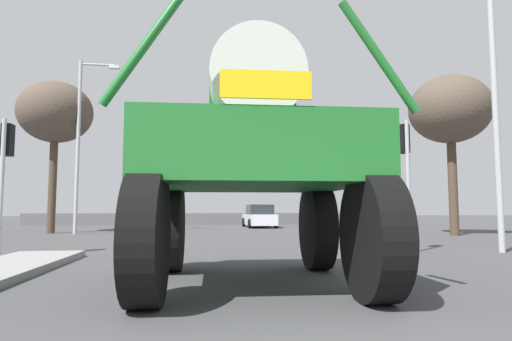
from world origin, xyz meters
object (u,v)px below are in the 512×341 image
(oversize_sprayer, at_px, (252,163))
(bare_tree_right, at_px, (450,111))
(traffic_signal_near_right, at_px, (405,156))
(sedan_ahead, at_px, (259,217))
(bare_tree_left, at_px, (55,113))
(traffic_signal_near_left, at_px, (6,157))
(streetlight_near_right, at_px, (499,87))
(streetlight_far_left, at_px, (81,137))
(traffic_signal_far_left, at_px, (173,191))

(oversize_sprayer, xyz_separation_m, bare_tree_right, (10.88, 12.00, 3.92))
(bare_tree_right, bearing_deg, traffic_signal_near_right, -128.88)
(sedan_ahead, height_order, bare_tree_left, bare_tree_left)
(traffic_signal_near_left, height_order, traffic_signal_near_right, traffic_signal_near_right)
(streetlight_near_right, xyz_separation_m, streetlight_far_left, (-14.63, 10.78, -0.01))
(traffic_signal_far_left, relative_size, streetlight_far_left, 0.37)
(oversize_sprayer, distance_m, bare_tree_left, 18.81)
(traffic_signal_near_left, xyz_separation_m, traffic_signal_far_left, (3.22, 16.38, -0.23))
(traffic_signal_near_left, height_order, traffic_signal_far_left, traffic_signal_near_left)
(streetlight_far_left, relative_size, bare_tree_left, 1.10)
(traffic_signal_near_right, bearing_deg, bare_tree_right, 51.12)
(oversize_sprayer, xyz_separation_m, bare_tree_left, (-8.48, 16.26, 4.19))
(sedan_ahead, height_order, traffic_signal_near_right, traffic_signal_near_right)
(traffic_signal_near_right, xyz_separation_m, bare_tree_left, (-13.47, 11.56, 3.43))
(oversize_sprayer, relative_size, streetlight_far_left, 0.58)
(traffic_signal_far_left, relative_size, bare_tree_left, 0.41)
(oversize_sprayer, bearing_deg, streetlight_near_right, -59.27)
(sedan_ahead, relative_size, traffic_signal_near_right, 1.10)
(bare_tree_left, bearing_deg, sedan_ahead, 26.28)
(traffic_signal_far_left, bearing_deg, sedan_ahead, 8.32)
(streetlight_near_right, bearing_deg, sedan_ahead, 105.32)
(traffic_signal_near_right, bearing_deg, streetlight_far_left, 138.61)
(streetlight_far_left, bearing_deg, oversize_sprayer, -65.66)
(traffic_signal_near_right, xyz_separation_m, traffic_signal_far_left, (-7.67, 16.39, -0.40))
(streetlight_near_right, xyz_separation_m, bare_tree_left, (-16.27, 11.91, 1.39))
(sedan_ahead, height_order, streetlight_far_left, streetlight_far_left)
(traffic_signal_near_left, distance_m, bare_tree_right, 18.60)
(streetlight_far_left, bearing_deg, traffic_signal_far_left, 55.07)
(traffic_signal_near_left, bearing_deg, bare_tree_left, 102.58)
(sedan_ahead, height_order, traffic_signal_near_left, traffic_signal_near_left)
(streetlight_near_right, xyz_separation_m, bare_tree_right, (3.09, 7.65, 1.11))
(streetlight_far_left, distance_m, bare_tree_left, 2.43)
(oversize_sprayer, distance_m, streetlight_far_left, 16.84)
(traffic_signal_near_left, relative_size, bare_tree_left, 0.45)
(traffic_signal_near_right, height_order, streetlight_near_right, streetlight_near_right)
(bare_tree_left, bearing_deg, traffic_signal_near_right, -40.62)
(traffic_signal_near_right, bearing_deg, traffic_signal_far_left, 115.09)
(streetlight_far_left, bearing_deg, traffic_signal_near_right, -41.39)
(traffic_signal_near_left, relative_size, streetlight_near_right, 0.41)
(traffic_signal_near_left, bearing_deg, streetlight_near_right, -1.49)
(bare_tree_left, relative_size, bare_tree_right, 1.03)
(sedan_ahead, relative_size, streetlight_near_right, 0.48)
(sedan_ahead, height_order, traffic_signal_far_left, traffic_signal_far_left)
(traffic_signal_near_left, distance_m, bare_tree_left, 12.38)
(oversize_sprayer, height_order, traffic_signal_far_left, oversize_sprayer)
(traffic_signal_near_left, relative_size, streetlight_far_left, 0.41)
(traffic_signal_near_right, xyz_separation_m, bare_tree_right, (5.89, 7.30, 3.16))
(streetlight_near_right, distance_m, bare_tree_right, 8.33)
(sedan_ahead, bearing_deg, streetlight_far_left, 121.86)
(sedan_ahead, xyz_separation_m, streetlight_near_right, (4.81, -17.57, 4.10))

